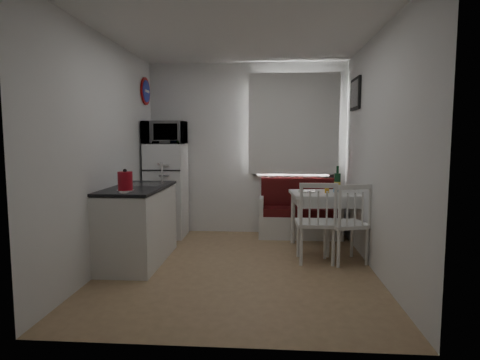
% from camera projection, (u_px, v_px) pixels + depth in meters
% --- Properties ---
extents(floor, '(3.00, 3.50, 0.02)m').
position_uv_depth(floor, '(238.00, 268.00, 4.56)').
color(floor, '#9B7A53').
rests_on(floor, ground).
extents(ceiling, '(3.00, 3.50, 0.02)m').
position_uv_depth(ceiling, '(238.00, 32.00, 4.28)').
color(ceiling, white).
rests_on(ceiling, wall_back).
extents(wall_back, '(3.00, 0.02, 2.60)m').
position_uv_depth(wall_back, '(247.00, 149.00, 6.16)').
color(wall_back, white).
rests_on(wall_back, floor).
extents(wall_front, '(3.00, 0.02, 2.60)m').
position_uv_depth(wall_front, '(218.00, 163.00, 2.68)').
color(wall_front, white).
rests_on(wall_front, floor).
extents(wall_left, '(0.02, 3.50, 2.60)m').
position_uv_depth(wall_left, '(106.00, 153.00, 4.53)').
color(wall_left, white).
rests_on(wall_left, floor).
extents(wall_right, '(0.02, 3.50, 2.60)m').
position_uv_depth(wall_right, '(377.00, 154.00, 4.31)').
color(wall_right, white).
rests_on(wall_right, floor).
extents(window, '(1.22, 0.06, 1.47)m').
position_uv_depth(window, '(293.00, 128.00, 6.04)').
color(window, white).
rests_on(window, wall_back).
extents(curtain, '(1.35, 0.02, 1.50)m').
position_uv_depth(curtain, '(294.00, 124.00, 5.97)').
color(curtain, white).
rests_on(curtain, wall_back).
extents(kitchen_counter, '(0.62, 1.32, 1.16)m').
position_uv_depth(kitchen_counter, '(139.00, 224.00, 4.75)').
color(kitchen_counter, white).
rests_on(kitchen_counter, floor).
extents(wall_sign, '(0.03, 0.40, 0.40)m').
position_uv_depth(wall_sign, '(146.00, 91.00, 5.87)').
color(wall_sign, '#1B2FA7').
rests_on(wall_sign, wall_left).
extents(picture_frame, '(0.04, 0.52, 0.42)m').
position_uv_depth(picture_frame, '(355.00, 94.00, 5.33)').
color(picture_frame, black).
rests_on(picture_frame, wall_right).
extents(bench, '(1.21, 0.47, 0.87)m').
position_uv_depth(bench, '(300.00, 218.00, 5.96)').
color(bench, white).
rests_on(bench, floor).
extents(dining_table, '(1.06, 0.78, 0.75)m').
position_uv_depth(dining_table, '(330.00, 199.00, 5.27)').
color(dining_table, white).
rests_on(dining_table, floor).
extents(chair_left, '(0.46, 0.44, 0.52)m').
position_uv_depth(chair_left, '(317.00, 214.00, 4.63)').
color(chair_left, white).
rests_on(chair_left, floor).
extents(chair_right, '(0.56, 0.55, 0.51)m').
position_uv_depth(chair_right, '(348.00, 215.00, 4.61)').
color(chair_right, white).
rests_on(chair_right, floor).
extents(fridge, '(0.55, 0.55, 1.38)m').
position_uv_depth(fridge, '(167.00, 190.00, 5.96)').
color(fridge, white).
rests_on(fridge, floor).
extents(microwave, '(0.60, 0.40, 0.33)m').
position_uv_depth(microwave, '(165.00, 133.00, 5.82)').
color(microwave, white).
rests_on(microwave, fridge).
extents(kettle, '(0.18, 0.18, 0.24)m').
position_uv_depth(kettle, '(125.00, 181.00, 4.15)').
color(kettle, '#A70D1B').
rests_on(kettle, kitchen_counter).
extents(wine_bottle, '(0.09, 0.09, 0.35)m').
position_uv_depth(wine_bottle, '(337.00, 179.00, 5.34)').
color(wine_bottle, '#123A20').
rests_on(wine_bottle, dining_table).
extents(drinking_glass_orange, '(0.06, 0.06, 0.09)m').
position_uv_depth(drinking_glass_orange, '(327.00, 189.00, 5.21)').
color(drinking_glass_orange, gold).
rests_on(drinking_glass_orange, dining_table).
extents(drinking_glass_blue, '(0.06, 0.06, 0.11)m').
position_uv_depth(drinking_glass_blue, '(336.00, 188.00, 5.30)').
color(drinking_glass_blue, '#8FCBF4').
rests_on(drinking_glass_blue, dining_table).
extents(plate, '(0.22, 0.22, 0.02)m').
position_uv_depth(plate, '(307.00, 192.00, 5.30)').
color(plate, white).
rests_on(plate, dining_table).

